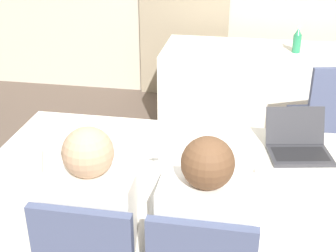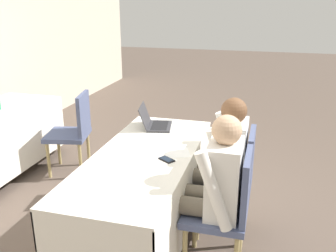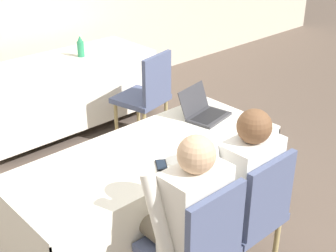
{
  "view_description": "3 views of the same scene",
  "coord_description": "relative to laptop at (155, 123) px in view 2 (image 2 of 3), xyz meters",
  "views": [
    {
      "loc": [
        0.34,
        -2.13,
        1.94
      ],
      "look_at": [
        0.0,
        -0.2,
        0.98
      ],
      "focal_mm": 50.0,
      "sensor_mm": 36.0,
      "label": 1
    },
    {
      "loc": [
        -2.53,
        -0.89,
        1.88
      ],
      "look_at": [
        0.0,
        -0.2,
        0.98
      ],
      "focal_mm": 40.0,
      "sensor_mm": 36.0,
      "label": 2
    },
    {
      "loc": [
        -1.68,
        -2.04,
        2.23
      ],
      "look_at": [
        0.0,
        -0.2,
        0.98
      ],
      "focal_mm": 50.0,
      "sensor_mm": 36.0,
      "label": 3
    }
  ],
  "objects": [
    {
      "name": "ground_plane",
      "position": [
        -0.64,
        -0.1,
        -0.77
      ],
      "size": [
        24.0,
        24.0,
        0.0
      ],
      "primitive_type": "plane",
      "color": "brown"
    },
    {
      "name": "laptop",
      "position": [
        0.0,
        0.0,
        0.0
      ],
      "size": [
        0.36,
        0.34,
        0.21
      ],
      "rotation": [
        0.0,
        0.0,
        0.19
      ],
      "color": "#333338",
      "rests_on": "conference_table_near"
    },
    {
      "name": "chair_far_spare",
      "position": [
        0.32,
        1.05,
        -0.27
      ],
      "size": [
        0.53,
        0.53,
        0.91
      ],
      "rotation": [
        0.0,
        0.0,
        3.36
      ],
      "color": "tan",
      "rests_on": "ground_plane"
    },
    {
      "name": "paper_beside_laptop",
      "position": [
        -0.55,
        -0.3,
        -0.04
      ],
      "size": [
        0.31,
        0.35,
        0.0
      ],
      "rotation": [
        0.0,
        0.0,
        0.39
      ],
      "color": "white",
      "rests_on": "conference_table_near"
    },
    {
      "name": "chair_near_left",
      "position": [
        -0.87,
        -0.78,
        -0.27
      ],
      "size": [
        0.44,
        0.44,
        0.91
      ],
      "rotation": [
        0.0,
        0.0,
        3.14
      ],
      "color": "tan",
      "rests_on": "ground_plane"
    },
    {
      "name": "cell_phone",
      "position": [
        -0.7,
        -0.31,
        -0.04
      ],
      "size": [
        0.12,
        0.14,
        0.01
      ],
      "rotation": [
        0.0,
        0.0,
        -0.6
      ],
      "color": "black",
      "rests_on": "conference_table_near"
    },
    {
      "name": "chair_near_right",
      "position": [
        -0.41,
        -0.78,
        -0.27
      ],
      "size": [
        0.44,
        0.44,
        0.91
      ],
      "rotation": [
        0.0,
        0.0,
        3.14
      ],
      "color": "tan",
      "rests_on": "ground_plane"
    },
    {
      "name": "person_white_shirt",
      "position": [
        -0.41,
        -0.68,
        -0.11
      ],
      "size": [
        0.5,
        0.52,
        1.17
      ],
      "rotation": [
        0.0,
        0.0,
        3.14
      ],
      "color": "#665B4C",
      "rests_on": "ground_plane"
    },
    {
      "name": "person_checkered_shirt",
      "position": [
        -0.87,
        -0.68,
        -0.11
      ],
      "size": [
        0.5,
        0.52,
        1.17
      ],
      "rotation": [
        0.0,
        0.0,
        3.14
      ],
      "color": "#665B4C",
      "rests_on": "ground_plane"
    },
    {
      "name": "conference_table_near",
      "position": [
        -0.64,
        -0.1,
        -0.22
      ],
      "size": [
        1.86,
        0.75,
        0.73
      ],
      "color": "white",
      "rests_on": "ground_plane"
    }
  ]
}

